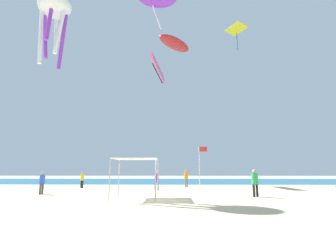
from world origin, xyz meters
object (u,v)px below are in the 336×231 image
Objects in this scene: person_central at (42,181)px; kite_diamond_yellow at (237,30)px; person_leftmost at (186,177)px; person_rightmost at (157,179)px; kite_parafoil_pink at (158,68)px; person_far_shore at (255,181)px; canopy_tent at (136,161)px; banner_flag at (200,166)px; kite_inflatable_red at (175,43)px; kite_octopus_white at (54,9)px; person_near_tent at (82,178)px.

kite_diamond_yellow is at bearing -43.30° from person_central.
person_rightmost is at bearing -177.65° from person_leftmost.
kite_parafoil_pink is (-0.52, 9.13, 14.11)m from person_rightmost.
person_leftmost is 24.52m from kite_diamond_yellow.
canopy_tent is at bearing -27.18° from person_far_shore.
person_central is 33.50m from kite_diamond_yellow.
banner_flag is 0.53× the size of kite_inflatable_red.
banner_flag is (3.40, -5.14, 1.14)m from person_rightmost.
kite_octopus_white is at bearing 161.93° from canopy_tent.
kite_parafoil_pink is (6.99, 6.75, 14.13)m from person_near_tent.
person_central is 0.26× the size of kite_inflatable_red.
person_rightmost is at bearing 81.47° from canopy_tent.
person_far_shore is at bearing 11.23° from person_near_tent.
kite_octopus_white is at bearing -164.48° from kite_inflatable_red.
person_rightmost reaches higher than person_near_tent.
kite_octopus_white reaches higher than canopy_tent.
person_rightmost is at bearing -72.99° from person_far_shore.
kite_inflatable_red is at bearing 112.76° from person_rightmost.
kite_octopus_white reaches higher than person_far_shore.
kite_parafoil_pink is (7.85, 13.23, 14.09)m from person_central.
banner_flag is 0.92× the size of kite_diamond_yellow.
kite_inflatable_red is (9.41, 13.26, 21.04)m from person_near_tent.
banner_flag is (11.76, -1.04, 1.11)m from person_central.
kite_inflatable_red is at bearing -3.39° from kite_parafoil_pink.
person_rightmost is 27.31m from kite_diamond_yellow.
kite_diamond_yellow is (11.24, 12.49, 21.54)m from person_rightmost.
kite_octopus_white reaches higher than person_central.
kite_diamond_yellow is at bearing -7.30° from person_leftmost.
kite_parafoil_pink is (-3.38, 5.07, 14.03)m from person_leftmost.
person_far_shore reaches higher than person_rightmost.
canopy_tent is 0.44× the size of kite_octopus_white.
kite_octopus_white is 15.57m from kite_parafoil_pink.
person_leftmost is 1.06× the size of person_central.
person_central reaches higher than person_rightmost.
kite_inflatable_red reaches higher than kite_diamond_yellow.
kite_inflatable_red reaches higher than kite_parafoil_pink.
person_far_shore is (14.53, -8.12, 0.15)m from person_near_tent.
person_central is at bearing -79.96° from kite_octopus_white.
person_central is (-7.36, 2.55, -1.42)m from canopy_tent.
banner_flag is 17.81m from kite_octopus_white.
kite_inflatable_red reaches higher than person_central.
kite_parafoil_pink is at bearing 122.93° from person_rightmost.
banner_flag is at bearing -43.00° from person_far_shore.
person_leftmost is 4.97m from person_rightmost.
canopy_tent is 0.84× the size of banner_flag.
kite_octopus_white reaches higher than person_rightmost.
person_central is 20.86m from kite_parafoil_pink.
canopy_tent is 0.77× the size of kite_diamond_yellow.
kite_inflatable_red reaches higher than person_leftmost.
person_central is 0.44× the size of kite_diamond_yellow.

